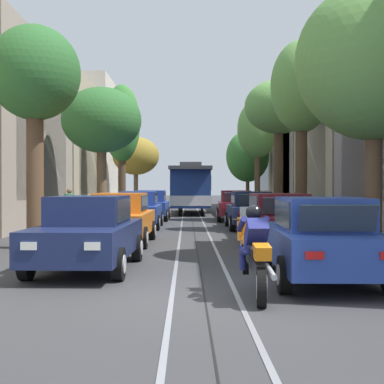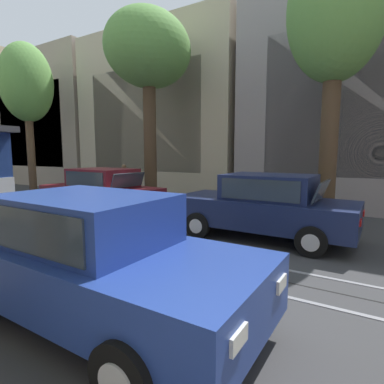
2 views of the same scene
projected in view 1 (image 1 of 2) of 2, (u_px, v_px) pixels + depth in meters
ground_plane at (192, 221)px, 27.24m from camera, size 160.00×160.00×0.00m
trolley_track_rails at (192, 218)px, 29.91m from camera, size 1.14×54.70×0.01m
building_facade_left at (28, 135)px, 29.26m from camera, size 5.50×46.40×10.85m
building_facade_right at (349, 139)px, 31.12m from camera, size 5.91×46.40×10.25m
parked_car_navy_near_left at (88, 232)px, 11.46m from camera, size 2.11×4.41×1.58m
parked_car_orange_second_left at (120, 218)px, 16.64m from camera, size 2.08×4.40×1.58m
parked_car_blue_mid_left at (139, 209)px, 23.00m from camera, size 2.01×4.36×1.58m
parked_car_blue_fourth_left at (151, 205)px, 28.44m from camera, size 2.04×4.38×1.58m
parked_car_blue_near_right at (321, 238)px, 10.12m from camera, size 2.09×4.40×1.58m
parked_car_maroon_second_right at (278, 220)px, 15.85m from camera, size 2.01×4.36×1.58m
parked_car_navy_mid_right at (251, 210)px, 22.42m from camera, size 2.03×4.37×1.58m
parked_car_maroon_fourth_right at (236, 205)px, 28.00m from camera, size 2.14×4.42×1.58m
street_tree_kerb_left_near at (35, 78)px, 15.27m from camera, size 2.60×2.68×6.40m
street_tree_kerb_left_second at (101, 121)px, 24.20m from camera, size 3.63×3.19×6.30m
street_tree_kerb_left_mid at (122, 126)px, 32.45m from camera, size 2.22×2.01×8.02m
street_tree_kerb_left_fourth at (136, 156)px, 41.97m from camera, size 3.67×3.05×5.70m
street_tree_kerb_right_near at (374, 63)px, 12.98m from camera, size 3.84×3.26×6.75m
street_tree_kerb_right_second at (301, 90)px, 21.25m from camera, size 2.46×2.48×7.64m
street_tree_kerb_right_mid at (278, 109)px, 27.62m from camera, size 3.53×2.99×7.33m
street_tree_kerb_right_fourth at (257, 130)px, 35.41m from camera, size 2.67×2.15×7.54m
street_tree_kerb_right_far at (248, 156)px, 43.81m from camera, size 3.54×2.93×6.39m
cable_car_trolley at (191, 188)px, 34.98m from camera, size 2.74×9.16×3.28m
motorcycle_with_rider at (254, 251)px, 8.48m from camera, size 0.56×1.97×1.50m
pedestrian_on_left_pavement at (69, 206)px, 22.62m from camera, size 0.55×0.42×1.70m
pedestrian_on_right_pavement at (99, 201)px, 31.47m from camera, size 0.55×0.42×1.61m
pedestrian_crossing_far at (297, 202)px, 30.55m from camera, size 0.55×0.27×1.56m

